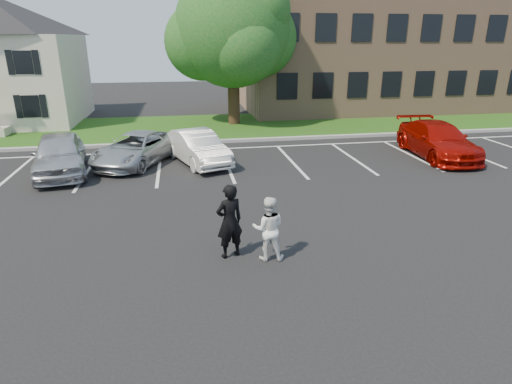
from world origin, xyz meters
TOP-DOWN VIEW (x-y plane):
  - ground_plane at (0.00, 0.00)m, footprint 90.00×90.00m
  - curb at (0.00, 12.00)m, footprint 40.00×0.30m
  - grass_strip at (0.00, 16.00)m, footprint 44.00×8.00m
  - stall_lines at (1.40, 8.95)m, footprint 34.00×5.36m
  - office_building at (14.00, 21.99)m, footprint 22.40×10.40m
  - tree at (1.51, 16.75)m, footprint 7.80×7.20m
  - man_black_suit at (-0.82, -0.02)m, footprint 0.78×0.64m
  - man_white_shirt at (0.06, -0.30)m, footprint 0.86×0.72m
  - car_silver_west at (-6.52, 7.87)m, footprint 2.68×4.87m
  - car_silver_minivan at (-3.71, 8.80)m, footprint 3.98×5.10m
  - car_white_sedan at (-1.18, 8.39)m, footprint 2.78×4.43m
  - car_red_compact at (9.38, 7.64)m, footprint 2.46×5.28m

SIDE VIEW (x-z plane):
  - ground_plane at x=0.00m, z-range 0.00..0.00m
  - stall_lines at x=1.40m, z-range 0.00..0.01m
  - grass_strip at x=0.00m, z-range 0.00..0.08m
  - curb at x=0.00m, z-range 0.00..0.15m
  - car_silver_minivan at x=-3.71m, z-range 0.00..1.29m
  - car_white_sedan at x=-1.18m, z-range 0.00..1.38m
  - car_red_compact at x=9.38m, z-range 0.00..1.49m
  - car_silver_west at x=-6.52m, z-range 0.00..1.57m
  - man_white_shirt at x=0.06m, z-range 0.00..1.59m
  - man_black_suit at x=-0.82m, z-range 0.00..1.85m
  - office_building at x=14.00m, z-range 0.01..8.31m
  - tree at x=1.51m, z-range 0.95..9.75m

